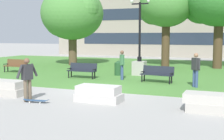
{
  "coord_description": "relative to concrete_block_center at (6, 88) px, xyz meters",
  "views": [
    {
      "loc": [
        6.03,
        -12.99,
        2.59
      ],
      "look_at": [
        1.34,
        -1.4,
        1.2
      ],
      "focal_mm": 50.0,
      "sensor_mm": 36.0,
      "label": 1
    }
  ],
  "objects": [
    {
      "name": "building_facade_distant",
      "position": [
        2.21,
        26.77,
        6.25
      ],
      "size": [
        31.45,
        1.03,
        13.13
      ],
      "color": "gray",
      "rests_on": "ground"
    },
    {
      "name": "lamp_post_right",
      "position": [
        3.42,
        8.62,
        0.74
      ],
      "size": [
        1.32,
        0.8,
        5.07
      ],
      "color": "#ADA89E",
      "rests_on": "grass_lawn"
    },
    {
      "name": "concrete_block_center",
      "position": [
        0.0,
        0.0,
        0.0
      ],
      "size": [
        1.8,
        0.9,
        0.64
      ],
      "color": "#B2ADA3",
      "rests_on": "ground"
    },
    {
      "name": "trash_bin",
      "position": [
        2.18,
        8.0,
        0.2
      ],
      "size": [
        0.49,
        0.49,
        0.96
      ],
      "color": "#234C28",
      "rests_on": "grass_lawn"
    },
    {
      "name": "ground_plane",
      "position": [
        3.29,
        2.28,
        -0.31
      ],
      "size": [
        140.0,
        140.0,
        0.0
      ],
      "primitive_type": "plane",
      "color": "#A3A09B"
    },
    {
      "name": "skateboard",
      "position": [
        2.15,
        -0.83,
        -0.22
      ],
      "size": [
        1.04,
        0.34,
        0.14
      ],
      "color": "#2D4C75",
      "rests_on": "ground"
    },
    {
      "name": "park_bench_far_left",
      "position": [
        -5.02,
        6.83,
        0.23
      ],
      "size": [
        1.82,
        0.61,
        0.9
      ],
      "color": "brown",
      "rests_on": "grass_lawn"
    },
    {
      "name": "person_bystander_far_lawn",
      "position": [
        7.41,
        5.07,
        0.68
      ],
      "size": [
        0.53,
        0.51,
        1.71
      ],
      "color": "#384C7A",
      "rests_on": "grass_lawn"
    },
    {
      "name": "park_bench_far_right",
      "position": [
        5.28,
        5.9,
        0.23
      ],
      "size": [
        1.86,
        0.77,
        0.9
      ],
      "color": "#1E232D",
      "rests_on": "grass_lawn"
    },
    {
      "name": "tree_near_left",
      "position": [
        3.74,
        14.68,
        4.7
      ],
      "size": [
        4.55,
        4.33,
        6.92
      ],
      "color": "#4C3823",
      "rests_on": "grass_lawn"
    },
    {
      "name": "park_bench_near_right",
      "position": [
        0.64,
        5.96,
        0.23
      ],
      "size": [
        1.8,
        0.54,
        0.9
      ],
      "color": "#1E232D",
      "rests_on": "grass_lawn"
    },
    {
      "name": "tree_far_left",
      "position": [
        -4.0,
        13.0,
        4.09
      ],
      "size": [
        5.59,
        5.32,
        6.71
      ],
      "color": "brown",
      "rests_on": "grass_lawn"
    },
    {
      "name": "concrete_block_left",
      "position": [
        4.32,
        0.25,
        0.0
      ],
      "size": [
        1.8,
        0.9,
        0.64
      ],
      "color": "#BCB7B2",
      "rests_on": "ground"
    },
    {
      "name": "person_bystander_near_lawn",
      "position": [
        3.11,
        6.19,
        0.68
      ],
      "size": [
        0.39,
        0.66,
        1.71
      ],
      "color": "#384C7A",
      "rests_on": "grass_lawn"
    },
    {
      "name": "concrete_block_right",
      "position": [
        8.57,
        0.14,
        0.0
      ],
      "size": [
        1.91,
        0.9,
        0.64
      ],
      "color": "#B2ADA3",
      "rests_on": "ground"
    },
    {
      "name": "person_skateboarder",
      "position": [
        1.68,
        -0.71,
        0.66
      ],
      "size": [
        0.34,
        1.07,
        1.71
      ],
      "color": "brown",
      "rests_on": "ground"
    },
    {
      "name": "grass_lawn",
      "position": [
        3.29,
        12.28,
        -0.3
      ],
      "size": [
        40.0,
        20.0,
        0.02
      ],
      "primitive_type": "cube",
      "color": "#4C8438",
      "rests_on": "ground"
    }
  ]
}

